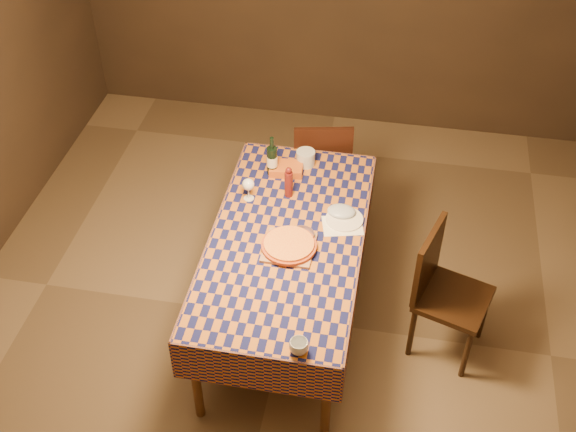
{
  "coord_description": "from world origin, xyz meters",
  "views": [
    {
      "loc": [
        0.59,
        -3.17,
        3.82
      ],
      "look_at": [
        0.0,
        0.05,
        0.9
      ],
      "focal_mm": 45.0,
      "sensor_mm": 36.0,
      "label": 1
    }
  ],
  "objects": [
    {
      "name": "pepper_mill",
      "position": [
        -0.06,
        0.4,
        0.88
      ],
      "size": [
        0.07,
        0.07,
        0.23
      ],
      "color": "#501412",
      "rests_on": "dining_table"
    },
    {
      "name": "deli_tub",
      "position": [
        -0.0,
        0.75,
        0.82
      ],
      "size": [
        0.16,
        0.16,
        0.11
      ],
      "primitive_type": "cylinder",
      "rotation": [
        0.0,
        0.0,
        0.33
      ],
      "color": "#B9BFC0",
      "rests_on": "dining_table"
    },
    {
      "name": "flour_patch",
      "position": [
        0.33,
        0.17,
        0.77
      ],
      "size": [
        0.29,
        0.24,
        0.0
      ],
      "primitive_type": "cube",
      "rotation": [
        0.0,
        0.0,
        0.24
      ],
      "color": "white",
      "rests_on": "dining_table"
    },
    {
      "name": "takeout_container",
      "position": [
        -0.12,
        0.64,
        0.8
      ],
      "size": [
        0.23,
        0.17,
        0.06
      ],
      "primitive_type": "cube",
      "rotation": [
        0.0,
        0.0,
        0.08
      ],
      "color": "#BA5318",
      "rests_on": "dining_table"
    },
    {
      "name": "white_plate",
      "position": [
        0.33,
        0.22,
        0.78
      ],
      "size": [
        0.25,
        0.25,
        0.01
      ],
      "primitive_type": "cylinder",
      "rotation": [
        0.0,
        0.0,
        -0.06
      ],
      "color": "white",
      "rests_on": "dining_table"
    },
    {
      "name": "dining_table",
      "position": [
        0.0,
        0.0,
        0.69
      ],
      "size": [
        0.94,
        1.84,
        0.77
      ],
      "color": "brown",
      "rests_on": "ground"
    },
    {
      "name": "cutting_board",
      "position": [
        0.03,
        -0.1,
        0.78
      ],
      "size": [
        0.3,
        0.3,
        0.02
      ],
      "primitive_type": "cube",
      "rotation": [
        0.0,
        0.0,
        -0.02
      ],
      "color": "#A6734E",
      "rests_on": "dining_table"
    },
    {
      "name": "flour_bag",
      "position": [
        0.3,
        0.27,
        0.8
      ],
      "size": [
        0.22,
        0.2,
        0.05
      ],
      "primitive_type": "ellipsoid",
      "rotation": [
        0.0,
        0.0,
        0.44
      ],
      "color": "#A4B6D2",
      "rests_on": "dining_table"
    },
    {
      "name": "wine_glass",
      "position": [
        -0.31,
        0.32,
        0.88
      ],
      "size": [
        0.08,
        0.08,
        0.16
      ],
      "color": "white",
      "rests_on": "dining_table"
    },
    {
      "name": "chair_right",
      "position": [
        0.98,
        -0.01,
        0.52
      ],
      "size": [
        0.54,
        0.53,
        0.93
      ],
      "color": "black",
      "rests_on": "ground"
    },
    {
      "name": "room",
      "position": [
        0.0,
        0.0,
        1.35
      ],
      "size": [
        5.0,
        5.1,
        2.7
      ],
      "color": "brown",
      "rests_on": "ground"
    },
    {
      "name": "tumbler",
      "position": [
        0.22,
        -0.85,
        0.81
      ],
      "size": [
        0.14,
        0.14,
        0.08
      ],
      "primitive_type": "imported",
      "rotation": [
        0.0,
        0.0,
        0.42
      ],
      "color": "silver",
      "rests_on": "dining_table"
    },
    {
      "name": "bowl",
      "position": [
        0.1,
        -0.0,
        0.79
      ],
      "size": [
        0.19,
        0.19,
        0.05
      ],
      "primitive_type": "imported",
      "rotation": [
        0.0,
        0.0,
        0.33
      ],
      "color": "#684F57",
      "rests_on": "dining_table"
    },
    {
      "name": "pizza",
      "position": [
        0.03,
        -0.1,
        0.8
      ],
      "size": [
        0.44,
        0.44,
        0.03
      ],
      "color": "#A7411B",
      "rests_on": "cutting_board"
    },
    {
      "name": "wine_bottle",
      "position": [
        -0.21,
        0.61,
        0.88
      ],
      "size": [
        0.08,
        0.08,
        0.29
      ],
      "color": "black",
      "rests_on": "dining_table"
    },
    {
      "name": "chair_far",
      "position": [
        0.07,
        1.08,
        0.52
      ],
      "size": [
        0.5,
        0.5,
        0.93
      ],
      "color": "black",
      "rests_on": "ground"
    }
  ]
}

